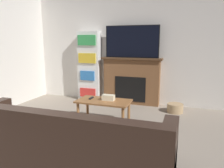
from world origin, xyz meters
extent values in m
cube|color=silver|center=(0.00, 3.72, 1.35)|extent=(5.96, 0.06, 2.70)
cube|color=brown|center=(0.04, 3.58, 0.53)|extent=(1.34, 0.22, 1.07)
cube|color=black|center=(0.04, 3.46, 0.37)|extent=(0.74, 0.01, 0.59)
cube|color=#4C331E|center=(0.04, 3.56, 1.09)|extent=(1.44, 0.28, 0.04)
cube|color=black|center=(0.04, 3.56, 1.48)|extent=(1.26, 0.03, 0.74)
cube|color=black|center=(0.04, 3.54, 1.48)|extent=(1.23, 0.01, 0.70)
cube|color=black|center=(-0.04, 0.59, 0.22)|extent=(2.57, 0.90, 0.44)
cube|color=black|center=(-0.04, 0.22, 0.64)|extent=(2.57, 0.16, 0.39)
cube|color=black|center=(1.16, 0.59, 0.33)|extent=(0.16, 0.90, 0.66)
cube|color=silver|center=(-0.62, 0.50, 0.58)|extent=(0.36, 0.14, 0.28)
cube|color=brown|center=(-0.10, 2.10, 0.43)|extent=(0.96, 0.51, 0.03)
cylinder|color=brown|center=(-0.52, 1.90, 0.21)|extent=(0.05, 0.05, 0.41)
cylinder|color=brown|center=(0.33, 1.90, 0.21)|extent=(0.05, 0.05, 0.41)
cylinder|color=brown|center=(-0.52, 2.30, 0.21)|extent=(0.05, 0.05, 0.41)
cylinder|color=brown|center=(0.33, 2.30, 0.21)|extent=(0.05, 0.05, 0.41)
cube|color=beige|center=(-0.02, 2.14, 0.49)|extent=(0.22, 0.12, 0.10)
cube|color=black|center=(-0.36, 2.14, 0.45)|extent=(0.04, 0.15, 0.02)
cube|color=white|center=(-1.04, 3.56, 0.87)|extent=(0.56, 0.26, 1.73)
cube|color=red|center=(-1.04, 3.41, 0.22)|extent=(0.41, 0.03, 0.22)
cube|color=#2D70B7|center=(-1.04, 3.41, 0.65)|extent=(0.38, 0.03, 0.23)
cube|color=gold|center=(-1.04, 3.41, 1.08)|extent=(0.45, 0.03, 0.24)
cube|color=green|center=(-1.04, 3.41, 1.52)|extent=(0.47, 0.03, 0.25)
cylinder|color=tan|center=(1.10, 3.20, 0.09)|extent=(0.33, 0.33, 0.19)
camera|label=1|loc=(1.29, -1.45, 1.49)|focal=35.00mm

